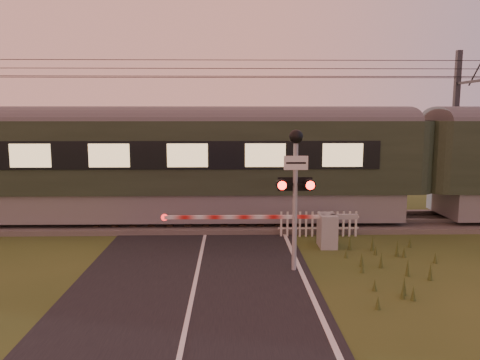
{
  "coord_description": "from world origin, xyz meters",
  "views": [
    {
      "loc": [
        0.89,
        -10.9,
        4.16
      ],
      "look_at": [
        1.17,
        3.2,
        2.16
      ],
      "focal_mm": 35.0,
      "sensor_mm": 36.0,
      "label": 1
    }
  ],
  "objects_px": {
    "catenary_mast": "(455,129)",
    "crossing_signal": "(295,175)",
    "boom_gate": "(319,229)",
    "picket_fence": "(319,224)",
    "train": "(420,163)"
  },
  "relations": [
    {
      "from": "boom_gate",
      "to": "crossing_signal",
      "type": "height_order",
      "value": "crossing_signal"
    },
    {
      "from": "catenary_mast",
      "to": "boom_gate",
      "type": "bearing_deg",
      "value": -141.45
    },
    {
      "from": "train",
      "to": "catenary_mast",
      "type": "height_order",
      "value": "catenary_mast"
    },
    {
      "from": "crossing_signal",
      "to": "picket_fence",
      "type": "distance_m",
      "value": 4.28
    },
    {
      "from": "boom_gate",
      "to": "picket_fence",
      "type": "height_order",
      "value": "boom_gate"
    },
    {
      "from": "crossing_signal",
      "to": "catenary_mast",
      "type": "bearing_deg",
      "value": 44.19
    },
    {
      "from": "crossing_signal",
      "to": "picket_fence",
      "type": "bearing_deg",
      "value": 69.34
    },
    {
      "from": "train",
      "to": "picket_fence",
      "type": "relative_size",
      "value": 15.89
    },
    {
      "from": "boom_gate",
      "to": "catenary_mast",
      "type": "relative_size",
      "value": 0.91
    },
    {
      "from": "boom_gate",
      "to": "picket_fence",
      "type": "distance_m",
      "value": 1.27
    },
    {
      "from": "catenary_mast",
      "to": "train",
      "type": "bearing_deg",
      "value": -136.59
    },
    {
      "from": "catenary_mast",
      "to": "crossing_signal",
      "type": "bearing_deg",
      "value": -135.81
    },
    {
      "from": "picket_fence",
      "to": "boom_gate",
      "type": "bearing_deg",
      "value": -100.5
    },
    {
      "from": "boom_gate",
      "to": "catenary_mast",
      "type": "distance_m",
      "value": 9.08
    },
    {
      "from": "crossing_signal",
      "to": "picket_fence",
      "type": "xyz_separation_m",
      "value": [
        1.3,
        3.46,
        -2.14
      ]
    }
  ]
}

